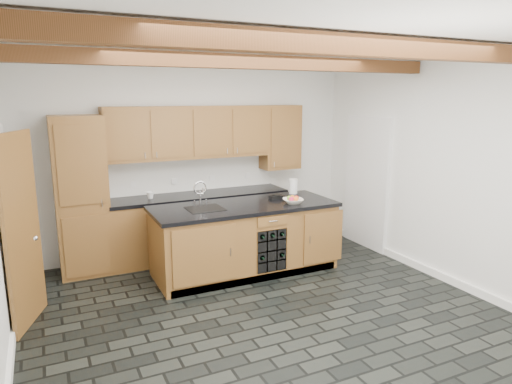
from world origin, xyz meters
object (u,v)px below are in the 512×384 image
island (246,238)px  fruit_bowl (293,201)px  paper_towel (293,186)px  kitchen_scale (276,197)px

island → fruit_bowl: fruit_bowl is taller
island → fruit_bowl: size_ratio=9.20×
paper_towel → fruit_bowl: bearing=-120.0°
island → kitchen_scale: size_ratio=12.37×
kitchen_scale → paper_towel: paper_towel is taller
kitchen_scale → paper_towel: 0.45m
fruit_bowl → paper_towel: paper_towel is taller
kitchen_scale → island: bearing=-165.7°
island → kitchen_scale: kitchen_scale is taller
fruit_bowl → kitchen_scale: bearing=99.8°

